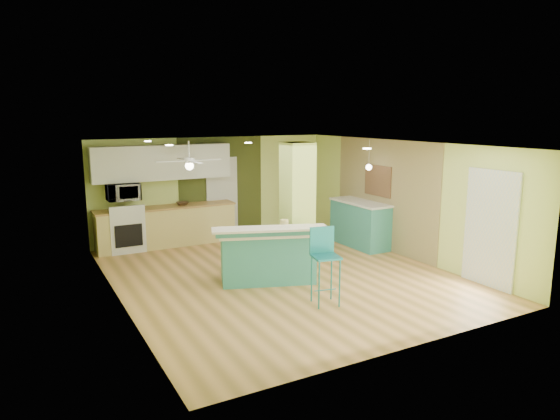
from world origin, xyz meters
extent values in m
cube|color=olive|center=(0.00, 0.00, -0.01)|extent=(6.00, 7.00, 0.01)
cube|color=white|center=(0.00, 0.00, 2.50)|extent=(6.00, 7.00, 0.01)
cube|color=#D5E97D|center=(0.00, 3.50, 1.25)|extent=(6.00, 0.01, 2.50)
cube|color=#D5E97D|center=(0.00, -3.50, 1.25)|extent=(6.00, 0.01, 2.50)
cube|color=#D5E97D|center=(-3.00, 0.00, 1.25)|extent=(0.01, 7.00, 2.50)
cube|color=#D5E97D|center=(3.00, 0.00, 1.25)|extent=(0.01, 7.00, 2.50)
cube|color=olive|center=(2.99, 0.60, 1.25)|extent=(0.02, 3.40, 2.50)
cube|color=#3D451B|center=(0.20, 3.49, 1.25)|extent=(2.20, 0.02, 2.50)
cube|color=silver|center=(0.20, 3.46, 1.00)|extent=(0.82, 0.05, 2.00)
cube|color=white|center=(2.97, -2.30, 1.05)|extent=(0.04, 1.08, 2.10)
cube|color=#C8E369|center=(0.65, 0.50, 1.25)|extent=(0.55, 0.55, 2.50)
cube|color=#D7C170|center=(-1.30, 3.20, 0.45)|extent=(3.20, 0.60, 0.90)
cube|color=#A07237|center=(-1.30, 3.20, 0.92)|extent=(3.25, 0.63, 0.04)
cube|color=white|center=(-2.25, 3.20, 0.45)|extent=(0.76, 0.64, 0.90)
cube|color=black|center=(-2.25, 2.87, 0.42)|extent=(0.59, 0.02, 0.50)
cube|color=white|center=(-2.25, 2.90, 0.99)|extent=(0.76, 0.06, 0.18)
cube|color=silver|center=(-1.30, 3.32, 1.95)|extent=(3.20, 0.34, 0.80)
imported|color=silver|center=(-2.25, 3.20, 1.35)|extent=(0.70, 0.48, 0.39)
cylinder|color=white|center=(-1.10, 2.00, 2.30)|extent=(0.03, 0.03, 0.40)
cylinder|color=white|center=(-1.10, 2.00, 2.10)|extent=(0.24, 0.24, 0.10)
sphere|color=white|center=(-1.10, 2.00, 1.98)|extent=(0.18, 0.18, 0.18)
cylinder|color=silver|center=(2.65, 0.75, 2.19)|extent=(0.01, 0.01, 0.62)
sphere|color=white|center=(2.65, 0.75, 1.88)|extent=(0.14, 0.14, 0.14)
cube|color=brown|center=(2.96, 0.80, 1.55)|extent=(0.03, 0.90, 0.70)
cube|color=teal|center=(-0.36, -0.14, 0.45)|extent=(1.88, 1.37, 0.89)
cube|color=#EFE6CF|center=(-0.36, -0.14, 0.92)|extent=(2.00, 1.49, 0.05)
cube|color=teal|center=(-0.50, -0.51, 1.01)|extent=(1.84, 0.78, 0.13)
cube|color=#EFE6CF|center=(-0.50, -0.51, 1.07)|extent=(2.06, 1.08, 0.04)
cylinder|color=#1B757D|center=(-0.30, -1.81, 0.39)|extent=(0.03, 0.03, 0.79)
cylinder|color=#1B757D|center=(0.04, -1.88, 0.39)|extent=(0.03, 0.03, 0.79)
cylinder|color=#1B757D|center=(-0.23, -1.46, 0.39)|extent=(0.03, 0.03, 0.79)
cylinder|color=#1B757D|center=(0.11, -1.54, 0.39)|extent=(0.03, 0.03, 0.79)
cube|color=#1B757D|center=(-0.09, -1.67, 0.80)|extent=(0.49, 0.49, 0.03)
cube|color=#1B757D|center=(-0.05, -1.49, 1.04)|extent=(0.41, 0.12, 0.44)
cube|color=teal|center=(2.70, 1.05, 0.51)|extent=(0.65, 1.57, 1.01)
cube|color=silver|center=(2.70, 1.05, 1.03)|extent=(0.70, 1.64, 0.04)
imported|color=#3B2818|center=(-0.91, 3.17, 0.98)|extent=(0.34, 0.34, 0.07)
cylinder|color=yellow|center=(-0.03, -0.19, 1.03)|extent=(0.15, 0.15, 0.18)
camera|label=1|loc=(-4.41, -8.08, 3.04)|focal=32.00mm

